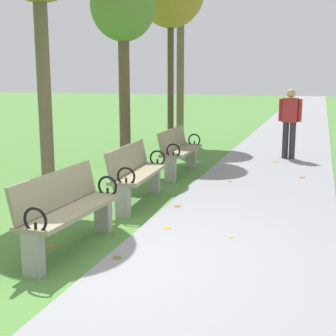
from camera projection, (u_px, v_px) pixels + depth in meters
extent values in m
plane|color=#4C7F38|center=(106.00, 258.00, 5.26)|extent=(80.00, 80.00, 0.00)
cube|color=gray|center=(299.00, 118.00, 21.73)|extent=(2.47, 44.00, 0.02)
cube|color=gray|center=(72.00, 210.00, 5.39)|extent=(0.51, 1.62, 0.05)
cube|color=gray|center=(56.00, 190.00, 5.42)|extent=(0.19, 1.60, 0.40)
cube|color=#99968E|center=(33.00, 254.00, 4.76)|extent=(0.21, 0.13, 0.45)
cube|color=#99968E|center=(103.00, 214.00, 6.12)|extent=(0.21, 0.13, 0.45)
torus|color=black|center=(35.00, 220.00, 4.65)|extent=(0.27, 0.04, 0.27)
cylinder|color=black|center=(36.00, 228.00, 4.67)|extent=(0.03, 0.03, 0.12)
torus|color=black|center=(107.00, 186.00, 6.05)|extent=(0.27, 0.04, 0.27)
cylinder|color=black|center=(108.00, 192.00, 6.07)|extent=(0.03, 0.03, 0.12)
cube|color=gray|center=(140.00, 173.00, 7.39)|extent=(0.51, 1.62, 0.05)
cube|color=gray|center=(128.00, 158.00, 7.39)|extent=(0.19, 1.60, 0.40)
cube|color=#99968E|center=(123.00, 201.00, 6.74)|extent=(0.20, 0.13, 0.45)
cube|color=#99968E|center=(154.00, 179.00, 8.14)|extent=(0.20, 0.13, 0.45)
torus|color=black|center=(126.00, 176.00, 6.63)|extent=(0.27, 0.04, 0.27)
cylinder|color=black|center=(126.00, 182.00, 6.65)|extent=(0.03, 0.03, 0.12)
torus|color=black|center=(157.00, 158.00, 8.07)|extent=(0.27, 0.04, 0.27)
cylinder|color=black|center=(157.00, 163.00, 8.09)|extent=(0.03, 0.03, 0.12)
cube|color=gray|center=(182.00, 151.00, 9.58)|extent=(0.44, 1.60, 0.05)
cube|color=gray|center=(173.00, 139.00, 9.60)|extent=(0.13, 1.60, 0.40)
cube|color=#99968E|center=(170.00, 170.00, 8.94)|extent=(0.20, 0.12, 0.45)
cube|color=#99968E|center=(191.00, 157.00, 10.32)|extent=(0.20, 0.12, 0.45)
torus|color=black|center=(173.00, 151.00, 8.83)|extent=(0.27, 0.03, 0.27)
cylinder|color=black|center=(173.00, 155.00, 8.85)|extent=(0.03, 0.03, 0.12)
torus|color=black|center=(194.00, 140.00, 10.25)|extent=(0.27, 0.03, 0.27)
cylinder|color=black|center=(194.00, 144.00, 10.27)|extent=(0.03, 0.03, 0.12)
cylinder|color=brown|center=(44.00, 92.00, 7.65)|extent=(0.22, 0.22, 3.40)
cylinder|color=brown|center=(125.00, 99.00, 10.20)|extent=(0.23, 0.23, 2.90)
ellipsoid|color=#5B8438|center=(123.00, 5.00, 9.83)|extent=(1.34, 1.34, 1.48)
cylinder|color=#4C3D2D|center=(171.00, 85.00, 11.96)|extent=(0.16, 0.16, 3.39)
cylinder|color=brown|center=(180.00, 72.00, 14.01)|extent=(0.22, 0.22, 4.02)
cylinder|color=#2D2D38|center=(292.00, 141.00, 11.22)|extent=(0.14, 0.14, 0.85)
cylinder|color=#2D2D38|center=(285.00, 140.00, 11.29)|extent=(0.14, 0.14, 0.85)
cube|color=#B22D2D|center=(290.00, 110.00, 11.12)|extent=(0.36, 0.26, 0.56)
sphere|color=tan|center=(291.00, 93.00, 11.04)|extent=(0.20, 0.20, 0.20)
cylinder|color=#B22D2D|center=(300.00, 110.00, 11.03)|extent=(0.09, 0.09, 0.52)
cylinder|color=#B22D2D|center=(281.00, 110.00, 11.21)|extent=(0.09, 0.09, 0.52)
cylinder|color=gold|center=(231.00, 237.00, 5.89)|extent=(0.07, 0.07, 0.00)
cylinder|color=#BC842D|center=(112.00, 162.00, 11.00)|extent=(0.07, 0.07, 0.00)
cylinder|color=#93511E|center=(303.00, 177.00, 9.23)|extent=(0.16, 0.16, 0.00)
cylinder|color=gold|center=(118.00, 163.00, 10.88)|extent=(0.15, 0.15, 0.00)
cylinder|color=#93511E|center=(126.00, 172.00, 9.82)|extent=(0.16, 0.16, 0.00)
cylinder|color=#93511E|center=(177.00, 206.00, 7.23)|extent=(0.12, 0.12, 0.00)
cylinder|color=gold|center=(93.00, 184.00, 8.78)|extent=(0.09, 0.09, 0.00)
cylinder|color=#AD6B23|center=(230.00, 181.00, 8.91)|extent=(0.11, 0.11, 0.00)
cylinder|color=brown|center=(114.00, 236.00, 5.96)|extent=(0.10, 0.10, 0.00)
cylinder|color=gold|center=(279.00, 157.00, 11.45)|extent=(0.12, 0.12, 0.00)
cylinder|color=#93511E|center=(125.00, 174.00, 9.60)|extent=(0.10, 0.10, 0.00)
cylinder|color=#AD6B23|center=(51.00, 246.00, 5.63)|extent=(0.11, 0.11, 0.00)
cylinder|color=#BC842D|center=(275.00, 162.00, 10.84)|extent=(0.14, 0.14, 0.00)
cylinder|color=brown|center=(117.00, 258.00, 5.21)|extent=(0.13, 0.13, 0.00)
cylinder|color=brown|center=(47.00, 204.00, 7.45)|extent=(0.12, 0.12, 0.00)
cylinder|color=#BC842D|center=(167.00, 228.00, 6.23)|extent=(0.10, 0.10, 0.00)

